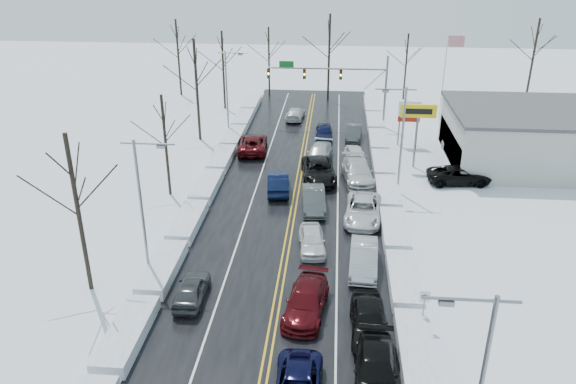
# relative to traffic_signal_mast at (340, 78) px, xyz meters

# --- Properties ---
(ground) EXTENTS (160.00, 160.00, 0.00)m
(ground) POSITION_rel_traffic_signal_mast_xyz_m (-3.45, -27.99, -5.48)
(ground) COLOR silver
(ground) RESTS_ON ground
(road_surface) EXTENTS (14.00, 84.00, 0.01)m
(road_surface) POSITION_rel_traffic_signal_mast_xyz_m (-3.45, -25.99, -5.47)
(road_surface) COLOR black
(road_surface) RESTS_ON ground
(snow_bank_left) EXTENTS (1.83, 72.00, 0.79)m
(snow_bank_left) POSITION_rel_traffic_signal_mast_xyz_m (-11.05, -25.99, -5.48)
(snow_bank_left) COLOR silver
(snow_bank_left) RESTS_ON ground
(snow_bank_right) EXTENTS (1.83, 72.00, 0.79)m
(snow_bank_right) POSITION_rel_traffic_signal_mast_xyz_m (4.15, -25.99, -5.48)
(snow_bank_right) COLOR silver
(snow_bank_right) RESTS_ON ground
(traffic_signal_mast) EXTENTS (13.28, 0.39, 8.00)m
(traffic_signal_mast) POSITION_rel_traffic_signal_mast_xyz_m (0.00, 0.00, 0.00)
(traffic_signal_mast) COLOR slate
(traffic_signal_mast) RESTS_ON ground
(tires_plus_sign) EXTENTS (3.20, 0.34, 6.00)m
(tires_plus_sign) POSITION_rel_traffic_signal_mast_xyz_m (7.05, -12.00, -0.49)
(tires_plus_sign) COLOR slate
(tires_plus_sign) RESTS_ON ground
(used_vehicles_sign) EXTENTS (2.20, 0.22, 4.65)m
(used_vehicles_sign) POSITION_rel_traffic_signal_mast_xyz_m (7.05, -5.99, -2.16)
(used_vehicles_sign) COLOR slate
(used_vehicles_sign) RESTS_ON ground
(speed_limit_sign) EXTENTS (0.55, 0.09, 2.35)m
(speed_limit_sign) POSITION_rel_traffic_signal_mast_xyz_m (4.75, -35.99, -3.84)
(speed_limit_sign) COLOR slate
(speed_limit_sign) RESTS_ON ground
(flagpole) EXTENTS (1.87, 1.20, 10.00)m
(flagpole) POSITION_rel_traffic_signal_mast_xyz_m (11.72, 2.01, 0.45)
(flagpole) COLOR silver
(flagpole) RESTS_ON ground
(dealership_building) EXTENTS (20.40, 12.40, 5.30)m
(dealership_building) POSITION_rel_traffic_signal_mast_xyz_m (20.53, -9.99, -2.82)
(dealership_building) COLOR #AEAEA9
(dealership_building) RESTS_ON ground
(streetlight_se) EXTENTS (3.20, 0.25, 9.00)m
(streetlight_se) POSITION_rel_traffic_signal_mast_xyz_m (4.85, -45.99, -0.17)
(streetlight_se) COLOR slate
(streetlight_se) RESTS_ON ground
(streetlight_ne) EXTENTS (3.20, 0.25, 9.00)m
(streetlight_ne) POSITION_rel_traffic_signal_mast_xyz_m (4.85, -17.99, -0.17)
(streetlight_ne) COLOR slate
(streetlight_ne) RESTS_ON ground
(streetlight_sw) EXTENTS (3.20, 0.25, 9.00)m
(streetlight_sw) POSITION_rel_traffic_signal_mast_xyz_m (-11.74, -31.99, -0.17)
(streetlight_sw) COLOR slate
(streetlight_sw) RESTS_ON ground
(streetlight_nw) EXTENTS (3.20, 0.25, 9.00)m
(streetlight_nw) POSITION_rel_traffic_signal_mast_xyz_m (-11.74, -3.99, -0.17)
(streetlight_nw) COLOR slate
(streetlight_nw) RESTS_ON ground
(tree_left_b) EXTENTS (4.00, 4.00, 10.00)m
(tree_left_b) POSITION_rel_traffic_signal_mast_xyz_m (-14.95, -33.99, 1.51)
(tree_left_b) COLOR #2D231C
(tree_left_b) RESTS_ON ground
(tree_left_c) EXTENTS (3.40, 3.40, 8.50)m
(tree_left_c) POSITION_rel_traffic_signal_mast_xyz_m (-13.95, -19.99, 0.46)
(tree_left_c) COLOR #2D231C
(tree_left_c) RESTS_ON ground
(tree_left_d) EXTENTS (4.20, 4.20, 10.50)m
(tree_left_d) POSITION_rel_traffic_signal_mast_xyz_m (-14.65, -5.99, 1.86)
(tree_left_d) COLOR #2D231C
(tree_left_d) RESTS_ON ground
(tree_left_e) EXTENTS (3.80, 3.80, 9.50)m
(tree_left_e) POSITION_rel_traffic_signal_mast_xyz_m (-14.25, 6.01, 1.16)
(tree_left_e) COLOR #2D231C
(tree_left_e) RESTS_ON ground
(tree_far_a) EXTENTS (4.00, 4.00, 10.00)m
(tree_far_a) POSITION_rel_traffic_signal_mast_xyz_m (-21.45, 12.01, 1.51)
(tree_far_a) COLOR #2D231C
(tree_far_a) RESTS_ON ground
(tree_far_b) EXTENTS (3.60, 3.60, 9.00)m
(tree_far_b) POSITION_rel_traffic_signal_mast_xyz_m (-9.45, 13.01, 0.81)
(tree_far_b) COLOR #2D231C
(tree_far_b) RESTS_ON ground
(tree_far_c) EXTENTS (4.40, 4.40, 11.00)m
(tree_far_c) POSITION_rel_traffic_signal_mast_xyz_m (-1.45, 11.01, 2.21)
(tree_far_c) COLOR #2D231C
(tree_far_c) RESTS_ON ground
(tree_far_d) EXTENTS (3.40, 3.40, 8.50)m
(tree_far_d) POSITION_rel_traffic_signal_mast_xyz_m (8.55, 12.51, 0.46)
(tree_far_d) COLOR #2D231C
(tree_far_d) RESTS_ON ground
(tree_far_e) EXTENTS (4.20, 4.20, 10.50)m
(tree_far_e) POSITION_rel_traffic_signal_mast_xyz_m (24.55, 13.01, 1.86)
(tree_far_e) COLOR #2D231C
(tree_far_e) RESTS_ON ground
(queued_car_3) EXTENTS (2.80, 5.53, 1.54)m
(queued_car_3) POSITION_rel_traffic_signal_mast_xyz_m (-1.69, -35.28, -5.48)
(queued_car_3) COLOR #44090E
(queued_car_3) RESTS_ON ground
(queued_car_4) EXTENTS (2.18, 4.46, 1.46)m
(queued_car_4) POSITION_rel_traffic_signal_mast_xyz_m (-1.70, -28.09, -5.48)
(queued_car_4) COLOR white
(queued_car_4) RESTS_ON ground
(queued_car_5) EXTENTS (2.18, 5.11, 1.64)m
(queued_car_5) POSITION_rel_traffic_signal_mast_xyz_m (-1.86, -21.75, -5.48)
(queued_car_5) COLOR #414446
(queued_car_5) RESTS_ON ground
(queued_car_6) EXTENTS (3.52, 6.47, 1.72)m
(queued_car_6) POSITION_rel_traffic_signal_mast_xyz_m (-1.68, -15.79, -5.48)
(queued_car_6) COLOR black
(queued_car_6) RESTS_ON ground
(queued_car_7) EXTENTS (2.83, 5.48, 1.52)m
(queued_car_7) POSITION_rel_traffic_signal_mast_xyz_m (-1.80, -11.24, -5.48)
(queued_car_7) COLOR #AFB2B7
(queued_car_7) RESTS_ON ground
(queued_car_8) EXTENTS (1.94, 4.51, 1.52)m
(queued_car_8) POSITION_rel_traffic_signal_mast_xyz_m (-1.52, -4.82, -5.48)
(queued_car_8) COLOR black
(queued_car_8) RESTS_ON ground
(queued_car_11) EXTENTS (2.39, 5.34, 1.52)m
(queued_car_11) POSITION_rel_traffic_signal_mast_xyz_m (1.95, -40.55, -5.48)
(queued_car_11) COLOR black
(queued_car_11) RESTS_ON ground
(queued_car_12) EXTENTS (2.00, 4.85, 1.64)m
(queued_car_12) POSITION_rel_traffic_signal_mast_xyz_m (1.77, -36.74, -5.48)
(queued_car_12) COLOR black
(queued_car_12) RESTS_ON ground
(queued_car_13) EXTENTS (2.01, 5.08, 1.64)m
(queued_car_13) POSITION_rel_traffic_signal_mast_xyz_m (1.74, -30.35, -5.48)
(queued_car_13) COLOR #A3A7AB
(queued_car_13) RESTS_ON ground
(queued_car_14) EXTENTS (3.10, 5.95, 1.60)m
(queued_car_14) POSITION_rel_traffic_signal_mast_xyz_m (1.94, -23.25, -5.48)
(queued_car_14) COLOR silver
(queued_car_14) RESTS_ON ground
(queued_car_15) EXTENTS (3.19, 6.20, 1.72)m
(queued_car_15) POSITION_rel_traffic_signal_mast_xyz_m (1.73, -15.81, -5.48)
(queued_car_15) COLOR silver
(queued_car_15) RESTS_ON ground
(queued_car_16) EXTENTS (2.41, 4.74, 1.55)m
(queued_car_16) POSITION_rel_traffic_signal_mast_xyz_m (1.66, -11.69, -5.48)
(queued_car_16) COLOR white
(queued_car_16) RESTS_ON ground
(queued_car_17) EXTENTS (1.92, 4.54, 1.46)m
(queued_car_17) POSITION_rel_traffic_signal_mast_xyz_m (1.65, -4.51, -5.48)
(queued_car_17) COLOR #393C3E
(queued_car_17) RESTS_ON ground
(oncoming_car_0) EXTENTS (2.32, 5.22, 1.66)m
(oncoming_car_0) POSITION_rel_traffic_signal_mast_xyz_m (-5.01, -18.53, -5.48)
(oncoming_car_0) COLOR black
(oncoming_car_0) RESTS_ON ground
(oncoming_car_1) EXTENTS (3.22, 6.13, 1.64)m
(oncoming_car_1) POSITION_rel_traffic_signal_mast_xyz_m (-8.52, -9.12, -5.48)
(oncoming_car_1) COLOR #4C0A0E
(oncoming_car_1) RESTS_ON ground
(oncoming_car_2) EXTENTS (2.23, 4.83, 1.37)m
(oncoming_car_2) POSITION_rel_traffic_signal_mast_xyz_m (-5.11, 2.15, -5.48)
(oncoming_car_2) COLOR silver
(oncoming_car_2) RESTS_ON ground
(oncoming_car_3) EXTENTS (1.74, 4.21, 1.42)m
(oncoming_car_3) POSITION_rel_traffic_signal_mast_xyz_m (-8.50, -34.57, -5.48)
(oncoming_car_3) COLOR #3A3C3F
(oncoming_car_3) RESTS_ON ground
(parked_car_0) EXTENTS (5.71, 3.03, 1.53)m
(parked_car_0) POSITION_rel_traffic_signal_mast_xyz_m (10.56, -15.53, -5.48)
(parked_car_0) COLOR black
(parked_car_0) RESTS_ON ground
(parked_car_1) EXTENTS (2.62, 5.47, 1.54)m
(parked_car_1) POSITION_rel_traffic_signal_mast_xyz_m (13.42, -11.66, -5.48)
(parked_car_1) COLOR black
(parked_car_1) RESTS_ON ground
(parked_car_2) EXTENTS (2.47, 5.14, 1.69)m
(parked_car_2) POSITION_rel_traffic_signal_mast_xyz_m (11.61, -5.28, -5.48)
(parked_car_2) COLOR silver
(parked_car_2) RESTS_ON ground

